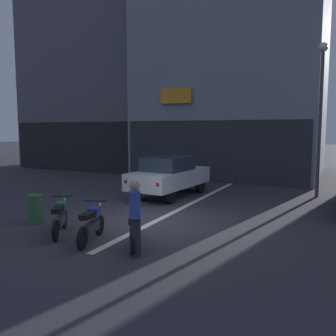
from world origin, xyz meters
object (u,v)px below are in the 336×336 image
(motorcycle_blue_row_left_mid, at_px, (92,223))
(trash_bin, at_px, (35,209))
(car_white_crossing_near, at_px, (169,175))
(car_silver_down_street, at_px, (288,161))
(motorcycle_green_row_leftmost, at_px, (60,217))
(street_lamp, at_px, (321,103))
(motorcycle_silver_row_centre, at_px, (136,227))
(person_by_motorcycles, at_px, (135,218))

(motorcycle_blue_row_left_mid, distance_m, trash_bin, 2.65)
(car_white_crossing_near, bearing_deg, car_silver_down_street, 67.81)
(car_silver_down_street, relative_size, motorcycle_green_row_leftmost, 2.87)
(street_lamp, height_order, trash_bin, street_lamp)
(car_silver_down_street, bearing_deg, trash_bin, -110.21)
(motorcycle_blue_row_left_mid, height_order, trash_bin, motorcycle_blue_row_left_mid)
(car_silver_down_street, height_order, motorcycle_green_row_leftmost, car_silver_down_street)
(car_white_crossing_near, height_order, motorcycle_silver_row_centre, car_white_crossing_near)
(motorcycle_green_row_leftmost, relative_size, motorcycle_blue_row_left_mid, 0.90)
(car_silver_down_street, xyz_separation_m, street_lamp, (1.95, -6.16, 2.89))
(motorcycle_green_row_leftmost, relative_size, person_by_motorcycles, 0.87)
(car_silver_down_street, bearing_deg, motorcycle_blue_row_left_mid, -100.14)
(car_white_crossing_near, bearing_deg, person_by_motorcycles, -70.29)
(car_silver_down_street, height_order, person_by_motorcycles, person_by_motorcycles)
(car_white_crossing_near, relative_size, street_lamp, 0.69)
(person_by_motorcycles, distance_m, trash_bin, 4.20)
(street_lamp, height_order, motorcycle_blue_row_left_mid, street_lamp)
(motorcycle_green_row_leftmost, height_order, trash_bin, motorcycle_green_row_leftmost)
(trash_bin, bearing_deg, car_silver_down_street, 69.79)
(person_by_motorcycles, bearing_deg, trash_bin, 165.60)
(motorcycle_silver_row_centre, distance_m, person_by_motorcycles, 0.77)
(street_lamp, relative_size, motorcycle_silver_row_centre, 4.00)
(car_silver_down_street, relative_size, trash_bin, 4.92)
(car_white_crossing_near, height_order, person_by_motorcycles, person_by_motorcycles)
(car_white_crossing_near, xyz_separation_m, car_silver_down_street, (3.53, 8.65, 0.00))
(car_silver_down_street, xyz_separation_m, motorcycle_blue_row_left_mid, (-2.65, -14.84, -0.43))
(motorcycle_green_row_leftmost, height_order, motorcycle_silver_row_centre, same)
(trash_bin, bearing_deg, car_white_crossing_near, 72.99)
(car_white_crossing_near, relative_size, motorcycle_green_row_leftmost, 2.90)
(motorcycle_green_row_leftmost, relative_size, trash_bin, 1.72)
(car_white_crossing_near, relative_size, person_by_motorcycles, 2.53)
(car_white_crossing_near, xyz_separation_m, street_lamp, (5.48, 2.49, 2.89))
(motorcycle_green_row_leftmost, xyz_separation_m, trash_bin, (-1.42, 0.51, -0.03))
(motorcycle_blue_row_left_mid, bearing_deg, motorcycle_silver_row_centre, 9.32)
(street_lamp, bearing_deg, motorcycle_silver_row_centre, -112.20)
(person_by_motorcycles, bearing_deg, car_silver_down_street, 85.58)
(motorcycle_blue_row_left_mid, relative_size, trash_bin, 1.90)
(car_white_crossing_near, distance_m, car_silver_down_street, 9.34)
(street_lamp, height_order, motorcycle_silver_row_centre, street_lamp)
(street_lamp, distance_m, motorcycle_silver_row_centre, 9.75)
(motorcycle_silver_row_centre, height_order, person_by_motorcycles, person_by_motorcycles)
(street_lamp, distance_m, motorcycle_blue_row_left_mid, 10.37)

